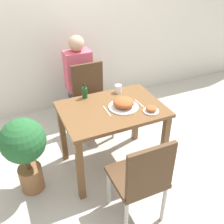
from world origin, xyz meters
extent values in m
plane|color=#B7B2A8|center=(0.00, 0.00, 0.00)|extent=(16.00, 16.00, 0.00)
cube|color=beige|center=(0.00, 1.51, 1.30)|extent=(8.00, 0.05, 2.60)
cube|color=brown|center=(0.00, 0.00, 0.72)|extent=(1.01, 0.71, 0.04)
cube|color=brown|center=(-0.45, -0.31, 0.35)|extent=(0.06, 0.06, 0.71)
cube|color=brown|center=(0.45, -0.31, 0.35)|extent=(0.06, 0.06, 0.71)
cube|color=brown|center=(-0.45, 0.31, 0.35)|extent=(0.06, 0.06, 0.71)
cube|color=brown|center=(0.45, 0.31, 0.35)|extent=(0.06, 0.06, 0.71)
cube|color=#4C331E|center=(-0.07, -0.65, 0.44)|extent=(0.42, 0.42, 0.04)
cube|color=#4C331E|center=(-0.07, -0.85, 0.68)|extent=(0.40, 0.04, 0.44)
cylinder|color=#B7B2A8|center=(0.11, -0.47, 0.21)|extent=(0.03, 0.03, 0.42)
cylinder|color=#B7B2A8|center=(-0.25, -0.47, 0.21)|extent=(0.03, 0.03, 0.42)
cylinder|color=#B7B2A8|center=(0.11, -0.83, 0.21)|extent=(0.03, 0.03, 0.42)
cylinder|color=#B7B2A8|center=(-0.25, -0.83, 0.21)|extent=(0.03, 0.03, 0.42)
cube|color=#4C331E|center=(0.03, 0.61, 0.44)|extent=(0.42, 0.42, 0.04)
cube|color=#4C331E|center=(0.03, 0.80, 0.68)|extent=(0.40, 0.04, 0.44)
cylinder|color=#B7B2A8|center=(-0.15, 0.43, 0.21)|extent=(0.03, 0.03, 0.42)
cylinder|color=#B7B2A8|center=(0.21, 0.43, 0.21)|extent=(0.03, 0.03, 0.42)
cylinder|color=#B7B2A8|center=(-0.15, 0.79, 0.21)|extent=(0.03, 0.03, 0.42)
cylinder|color=#B7B2A8|center=(0.21, 0.79, 0.21)|extent=(0.03, 0.03, 0.42)
cylinder|color=white|center=(0.11, -0.04, 0.75)|extent=(0.30, 0.30, 0.01)
ellipsoid|color=#A35128|center=(0.11, -0.04, 0.80)|extent=(0.21, 0.21, 0.09)
cylinder|color=white|center=(0.31, -0.22, 0.75)|extent=(0.15, 0.15, 0.01)
ellipsoid|color=#A35128|center=(0.31, -0.22, 0.78)|extent=(0.11, 0.11, 0.05)
cylinder|color=white|center=(0.19, 0.27, 0.79)|extent=(0.07, 0.07, 0.09)
cylinder|color=#194C23|center=(-0.18, 0.30, 0.80)|extent=(0.05, 0.05, 0.11)
cylinder|color=#194C23|center=(-0.18, 0.30, 0.87)|extent=(0.02, 0.02, 0.03)
sphere|color=black|center=(-0.18, 0.30, 0.90)|extent=(0.03, 0.03, 0.03)
cube|color=silver|center=(-0.07, -0.04, 0.75)|extent=(0.01, 0.19, 0.00)
cube|color=silver|center=(0.28, -0.04, 0.75)|extent=(0.02, 0.17, 0.00)
cylinder|color=brown|center=(-0.87, 0.01, 0.13)|extent=(0.23, 0.23, 0.27)
cylinder|color=brown|center=(-0.87, 0.01, 0.33)|extent=(0.04, 0.04, 0.13)
sphere|color=#235B2D|center=(-0.87, 0.01, 0.61)|extent=(0.42, 0.42, 0.42)
cube|color=#2D3347|center=(0.00, 1.08, 0.23)|extent=(0.28, 0.20, 0.45)
cube|color=#DB566B|center=(0.00, 1.08, 0.71)|extent=(0.34, 0.22, 0.52)
sphere|color=tan|center=(0.00, 1.08, 1.07)|extent=(0.20, 0.20, 0.20)
camera|label=1|loc=(-0.89, -2.00, 2.09)|focal=42.00mm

